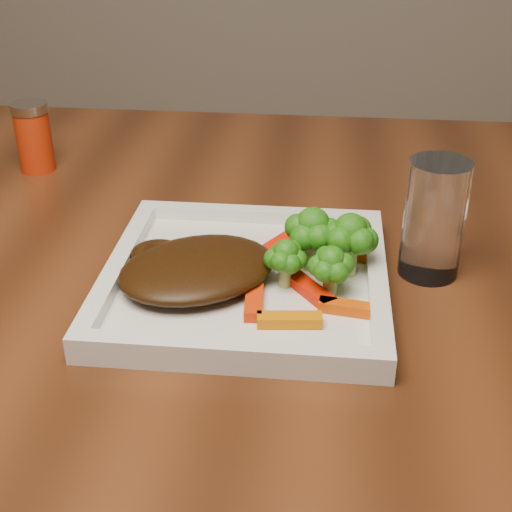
# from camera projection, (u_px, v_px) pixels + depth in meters

# --- Properties ---
(dining_table) EXTENTS (1.60, 0.90, 0.75)m
(dining_table) POSITION_uv_depth(u_px,v_px,m) (36.00, 473.00, 0.98)
(dining_table) COLOR #512812
(dining_table) RESTS_ON floor
(plate) EXTENTS (0.27, 0.27, 0.01)m
(plate) POSITION_uv_depth(u_px,v_px,m) (246.00, 283.00, 0.70)
(plate) COLOR white
(plate) RESTS_ON dining_table
(steak) EXTENTS (0.19, 0.19, 0.03)m
(steak) POSITION_uv_depth(u_px,v_px,m) (197.00, 268.00, 0.68)
(steak) COLOR #321B07
(steak) RESTS_ON plate
(broccoli_0) EXTENTS (0.08, 0.08, 0.07)m
(broccoli_0) POSITION_uv_depth(u_px,v_px,m) (312.00, 236.00, 0.69)
(broccoli_0) COLOR #2A6A11
(broccoli_0) RESTS_ON plate
(broccoli_1) EXTENTS (0.08, 0.08, 0.06)m
(broccoli_1) POSITION_uv_depth(u_px,v_px,m) (349.00, 245.00, 0.68)
(broccoli_1) COLOR #2E7713
(broccoli_1) RESTS_ON plate
(broccoli_2) EXTENTS (0.06, 0.06, 0.06)m
(broccoli_2) POSITION_uv_depth(u_px,v_px,m) (331.00, 267.00, 0.65)
(broccoli_2) COLOR #307713
(broccoli_2) RESTS_ON plate
(broccoli_3) EXTENTS (0.05, 0.05, 0.06)m
(broccoli_3) POSITION_uv_depth(u_px,v_px,m) (285.00, 257.00, 0.67)
(broccoli_3) COLOR #2A5E0F
(broccoli_3) RESTS_ON plate
(carrot_0) EXTENTS (0.06, 0.02, 0.01)m
(carrot_0) POSITION_uv_depth(u_px,v_px,m) (290.00, 320.00, 0.62)
(carrot_0) COLOR #CF6B03
(carrot_0) RESTS_ON plate
(carrot_1) EXTENTS (0.05, 0.02, 0.01)m
(carrot_1) POSITION_uv_depth(u_px,v_px,m) (347.00, 308.00, 0.64)
(carrot_1) COLOR #CF4303
(carrot_1) RESTS_ON plate
(carrot_2) EXTENTS (0.02, 0.06, 0.01)m
(carrot_2) POSITION_uv_depth(u_px,v_px,m) (254.00, 300.00, 0.65)
(carrot_2) COLOR red
(carrot_2) RESTS_ON plate
(carrot_3) EXTENTS (0.07, 0.02, 0.01)m
(carrot_3) POSITION_uv_depth(u_px,v_px,m) (346.00, 253.00, 0.72)
(carrot_3) COLOR #E05403
(carrot_3) RESTS_ON plate
(carrot_4) EXTENTS (0.04, 0.06, 0.01)m
(carrot_4) POSITION_uv_depth(u_px,v_px,m) (278.00, 245.00, 0.74)
(carrot_4) COLOR red
(carrot_4) RESTS_ON plate
(carrot_5) EXTENTS (0.05, 0.06, 0.01)m
(carrot_5) POSITION_uv_depth(u_px,v_px,m) (311.00, 290.00, 0.66)
(carrot_5) COLOR red
(carrot_5) RESTS_ON plate
(spice_shaker) EXTENTS (0.06, 0.06, 0.09)m
(spice_shaker) POSITION_uv_depth(u_px,v_px,m) (34.00, 137.00, 0.94)
(spice_shaker) COLOR #B7270A
(spice_shaker) RESTS_ON dining_table
(drinking_glass) EXTENTS (0.06, 0.06, 0.12)m
(drinking_glass) POSITION_uv_depth(u_px,v_px,m) (434.00, 219.00, 0.70)
(drinking_glass) COLOR white
(drinking_glass) RESTS_ON dining_table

